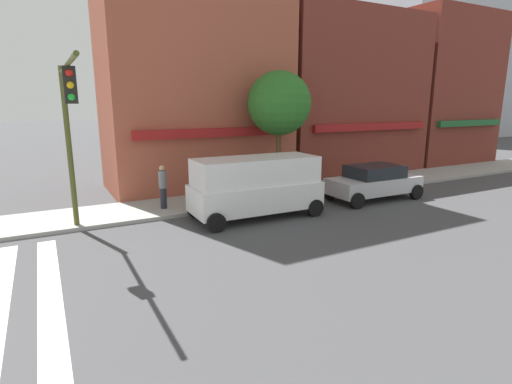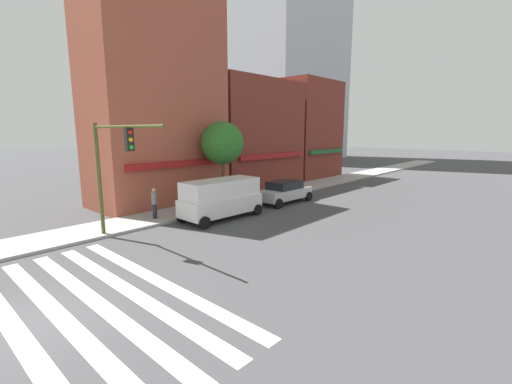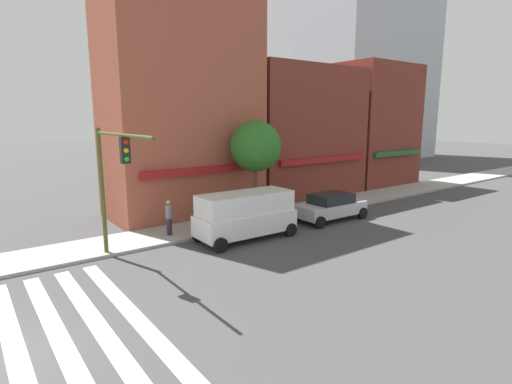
% 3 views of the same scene
% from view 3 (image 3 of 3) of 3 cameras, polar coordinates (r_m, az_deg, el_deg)
% --- Properties ---
extents(storefront_row, '(26.87, 5.30, 15.16)m').
position_cam_3_polar(storefront_row, '(29.28, 3.27, 10.95)').
color(storefront_row, '#9E4C38').
rests_on(storefront_row, ground_plane).
extents(traffic_signal, '(0.32, 5.88, 5.54)m').
position_cam_3_polar(traffic_signal, '(16.64, -19.91, 2.88)').
color(traffic_signal, '#474C1E').
rests_on(traffic_signal, ground_plane).
extents(van_white, '(5.04, 2.22, 2.34)m').
position_cam_3_polar(van_white, '(19.70, -1.50, -3.12)').
color(van_white, white).
rests_on(van_white, ground_plane).
extents(sedan_silver, '(4.42, 2.02, 1.59)m').
position_cam_3_polar(sedan_silver, '(23.78, 10.65, -2.01)').
color(sedan_silver, '#B7B7BC').
rests_on(sedan_silver, ground_plane).
extents(pedestrian_grey_coat, '(0.32, 0.32, 1.77)m').
position_cam_3_polar(pedestrian_grey_coat, '(20.38, -12.33, -3.51)').
color(pedestrian_grey_coat, '#23232D').
rests_on(pedestrian_grey_coat, sidewalk_left).
extents(street_tree, '(2.94, 2.94, 5.65)m').
position_cam_3_polar(street_tree, '(23.06, -0.05, 6.52)').
color(street_tree, brown).
rests_on(street_tree, sidewalk_left).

